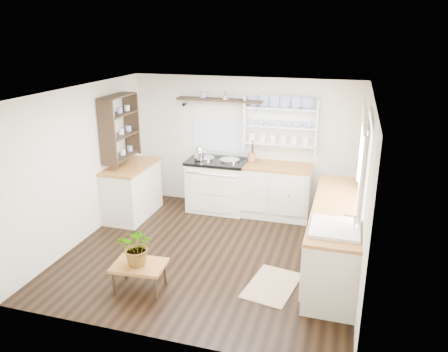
{
  "coord_description": "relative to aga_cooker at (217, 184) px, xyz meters",
  "views": [
    {
      "loc": [
        1.76,
        -5.32,
        3.07
      ],
      "look_at": [
        0.12,
        0.25,
        1.1
      ],
      "focal_mm": 35.0,
      "sensor_mm": 36.0,
      "label": 1
    }
  ],
  "objects": [
    {
      "name": "kettle",
      "position": [
        -0.28,
        -0.12,
        0.58
      ],
      "size": [
        0.19,
        0.19,
        0.23
      ],
      "primitive_type": null,
      "color": "silver",
      "rests_on": "aga_cooker"
    },
    {
      "name": "back_cabinets",
      "position": [
        0.99,
        0.03,
        -0.0
      ],
      "size": [
        1.27,
        0.63,
        0.9
      ],
      "color": "silver",
      "rests_on": "floor"
    },
    {
      "name": "window",
      "position": [
        2.34,
        -1.42,
        1.1
      ],
      "size": [
        0.08,
        1.55,
        1.22
      ],
      "color": "white",
      "rests_on": "wall_right"
    },
    {
      "name": "center_table",
      "position": [
        -0.17,
        -2.68,
        -0.17
      ],
      "size": [
        0.67,
        0.5,
        0.34
      ],
      "rotation": [
        0.0,
        0.0,
        0.09
      ],
      "color": "brown",
      "rests_on": "floor"
    },
    {
      "name": "wall_left",
      "position": [
        -1.61,
        -1.57,
        0.68
      ],
      "size": [
        0.02,
        3.8,
        2.3
      ],
      "primitive_type": "cube",
      "color": "beige",
      "rests_on": "ground"
    },
    {
      "name": "utensil_crock",
      "position": [
        0.58,
        0.11,
        0.52
      ],
      "size": [
        0.13,
        0.13,
        0.15
      ],
      "primitive_type": "cylinder",
      "color": "#9E5C39",
      "rests_on": "back_cabinets"
    },
    {
      "name": "ceiling",
      "position": [
        0.39,
        -1.57,
        1.83
      ],
      "size": [
        4.0,
        3.8,
        0.01
      ],
      "primitive_type": "cube",
      "color": "white",
      "rests_on": "wall_back"
    },
    {
      "name": "left_cabinets",
      "position": [
        -1.31,
        -0.67,
        -0.0
      ],
      "size": [
        0.62,
        1.13,
        0.9
      ],
      "color": "silver",
      "rests_on": "floor"
    },
    {
      "name": "floor",
      "position": [
        0.39,
        -1.57,
        -0.47
      ],
      "size": [
        4.0,
        3.8,
        0.01
      ],
      "primitive_type": "cube",
      "color": "black",
      "rests_on": "ground"
    },
    {
      "name": "high_shelf",
      "position": [
        -0.01,
        0.21,
        1.44
      ],
      "size": [
        1.5,
        0.29,
        0.16
      ],
      "color": "black",
      "rests_on": "wall_back"
    },
    {
      "name": "belfast_sink",
      "position": [
        2.09,
        -2.22,
        0.34
      ],
      "size": [
        0.55,
        0.6,
        0.45
      ],
      "color": "white",
      "rests_on": "right_cabinets"
    },
    {
      "name": "right_cabinets",
      "position": [
        2.09,
        -1.47,
        -0.01
      ],
      "size": [
        0.62,
        2.43,
        0.9
      ],
      "color": "silver",
      "rests_on": "floor"
    },
    {
      "name": "wall_back",
      "position": [
        0.39,
        0.33,
        0.68
      ],
      "size": [
        4.0,
        0.02,
        2.3
      ],
      "primitive_type": "cube",
      "color": "beige",
      "rests_on": "ground"
    },
    {
      "name": "potted_plant",
      "position": [
        -0.17,
        -2.68,
        0.12
      ],
      "size": [
        0.49,
        0.44,
        0.48
      ],
      "primitive_type": "imported",
      "rotation": [
        0.0,
        0.0,
        0.15
      ],
      "color": "#3F7233",
      "rests_on": "center_table"
    },
    {
      "name": "wall_right",
      "position": [
        2.39,
        -1.57,
        0.68
      ],
      "size": [
        0.02,
        3.8,
        2.3
      ],
      "primitive_type": "cube",
      "color": "beige",
      "rests_on": "ground"
    },
    {
      "name": "plate_rack",
      "position": [
        1.04,
        0.29,
        1.09
      ],
      "size": [
        1.2,
        0.22,
        0.9
      ],
      "color": "white",
      "rests_on": "wall_back"
    },
    {
      "name": "floor_rug",
      "position": [
        1.39,
        -2.17,
        -0.46
      ],
      "size": [
        0.69,
        0.93,
        0.02
      ],
      "primitive_type": "cube",
      "rotation": [
        0.0,
        0.0,
        -0.17
      ],
      "color": "#89634F",
      "rests_on": "floor"
    },
    {
      "name": "left_shelving",
      "position": [
        -1.45,
        -0.67,
        1.08
      ],
      "size": [
        0.28,
        0.8,
        1.05
      ],
      "primitive_type": "cube",
      "color": "black",
      "rests_on": "wall_left"
    },
    {
      "name": "aga_cooker",
      "position": [
        0.0,
        0.0,
        0.0
      ],
      "size": [
        1.02,
        0.71,
        0.94
      ],
      "color": "white",
      "rests_on": "floor"
    }
  ]
}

